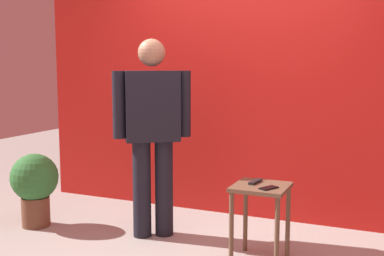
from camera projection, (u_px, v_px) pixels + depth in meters
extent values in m
cube|color=red|center=(242.00, 62.00, 4.84)|extent=(4.43, 0.12, 3.05)
cylinder|color=black|center=(142.00, 189.00, 4.32)|extent=(0.22, 0.22, 0.85)
cylinder|color=black|center=(164.00, 188.00, 4.36)|extent=(0.22, 0.22, 0.85)
cube|color=black|center=(152.00, 106.00, 4.24)|extent=(0.51, 0.46, 0.60)
cube|color=red|center=(150.00, 101.00, 4.36)|extent=(0.11, 0.08, 0.51)
cube|color=#384C99|center=(150.00, 103.00, 4.37)|extent=(0.04, 0.03, 0.46)
cylinder|color=black|center=(119.00, 105.00, 4.19)|extent=(0.16, 0.16, 0.57)
cylinder|color=black|center=(184.00, 104.00, 4.30)|extent=(0.16, 0.16, 0.57)
sphere|color=#A87A5B|center=(152.00, 53.00, 4.19)|extent=(0.23, 0.23, 0.23)
cube|color=brown|center=(261.00, 187.00, 3.74)|extent=(0.41, 0.41, 0.03)
cylinder|color=brown|center=(231.00, 229.00, 3.69)|extent=(0.04, 0.04, 0.57)
cylinder|color=brown|center=(277.00, 236.00, 3.55)|extent=(0.04, 0.04, 0.57)
cylinder|color=brown|center=(245.00, 216.00, 4.00)|extent=(0.04, 0.04, 0.57)
cylinder|color=brown|center=(288.00, 222.00, 3.86)|extent=(0.04, 0.04, 0.57)
cube|color=black|center=(269.00, 188.00, 3.63)|extent=(0.13, 0.16, 0.01)
cube|color=black|center=(255.00, 182.00, 3.80)|extent=(0.06, 0.17, 0.02)
cylinder|color=brown|center=(36.00, 211.00, 4.63)|extent=(0.26, 0.26, 0.28)
sphere|color=#2D7233|center=(34.00, 177.00, 4.59)|extent=(0.44, 0.44, 0.44)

